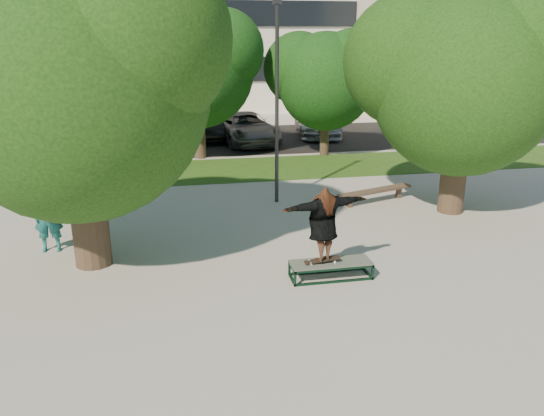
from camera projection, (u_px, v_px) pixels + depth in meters
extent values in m
plane|color=#A19E94|center=(277.00, 267.00, 12.32)|extent=(120.00, 120.00, 0.00)
cube|color=#184012|center=(254.00, 169.00, 21.36)|extent=(30.00, 4.00, 0.02)
cube|color=black|center=(215.00, 140.00, 27.25)|extent=(40.00, 8.00, 0.01)
cylinder|color=#38281E|center=(87.00, 199.00, 11.99)|extent=(0.84, 0.84, 3.20)
sphere|color=#13360E|center=(75.00, 88.00, 11.23)|extent=(5.80, 5.80, 5.80)
sphere|color=#13360E|center=(7.00, 51.00, 11.55)|extent=(4.35, 4.35, 4.35)
sphere|color=#13360E|center=(132.00, 37.00, 10.61)|extent=(4.06, 4.06, 4.06)
cylinder|color=#38281E|center=(455.00, 164.00, 15.74)|extent=(0.76, 0.76, 3.00)
sphere|color=#13360E|center=(463.00, 85.00, 15.04)|extent=(5.20, 5.20, 5.20)
sphere|color=#13360E|center=(411.00, 61.00, 15.33)|extent=(3.90, 3.90, 3.90)
sphere|color=#13360E|center=(516.00, 52.00, 14.48)|extent=(3.64, 3.64, 3.64)
cylinder|color=#38281E|center=(61.00, 134.00, 20.97)|extent=(0.44, 0.44, 2.80)
sphere|color=black|center=(55.00, 81.00, 20.33)|extent=(4.40, 4.40, 4.40)
sphere|color=black|center=(26.00, 66.00, 20.58)|extent=(3.30, 3.30, 3.30)
sphere|color=black|center=(78.00, 61.00, 19.86)|extent=(3.08, 3.08, 3.08)
cylinder|color=#38281E|center=(199.00, 124.00, 22.87)|extent=(0.50, 0.50, 3.00)
sphere|color=black|center=(197.00, 71.00, 22.18)|extent=(4.80, 4.80, 4.80)
sphere|color=black|center=(167.00, 55.00, 22.45)|extent=(3.60, 3.60, 3.60)
sphere|color=black|center=(223.00, 50.00, 21.67)|extent=(3.36, 3.36, 3.36)
cylinder|color=#38281E|center=(325.00, 126.00, 23.46)|extent=(0.40, 0.40, 2.60)
sphere|color=black|center=(326.00, 82.00, 22.87)|extent=(4.20, 4.20, 4.20)
sphere|color=black|center=(299.00, 69.00, 23.10)|extent=(3.15, 3.15, 3.15)
sphere|color=black|center=(351.00, 64.00, 22.42)|extent=(2.94, 2.94, 2.94)
cylinder|color=#2D2D30|center=(277.00, 108.00, 16.24)|extent=(0.12, 0.12, 6.00)
cube|color=#2D2D30|center=(277.00, 2.00, 15.29)|extent=(0.25, 0.15, 0.12)
cube|color=black|center=(170.00, 70.00, 34.30)|extent=(27.60, 0.12, 1.60)
cube|color=black|center=(167.00, 13.00, 33.22)|extent=(27.60, 0.12, 1.60)
cube|color=beige|center=(478.00, 54.00, 34.88)|extent=(15.00, 10.00, 8.00)
cube|color=#475147|center=(331.00, 263.00, 11.67)|extent=(1.80, 0.60, 0.03)
cylinder|color=white|center=(311.00, 264.00, 11.49)|extent=(0.06, 0.03, 0.06)
cylinder|color=white|center=(309.00, 261.00, 11.64)|extent=(0.06, 0.03, 0.06)
cylinder|color=white|center=(335.00, 262.00, 11.59)|extent=(0.06, 0.03, 0.06)
cylinder|color=white|center=(333.00, 259.00, 11.74)|extent=(0.06, 0.03, 0.06)
cube|color=black|center=(322.00, 260.00, 11.60)|extent=(0.78, 0.20, 0.10)
imported|color=brown|center=(323.00, 224.00, 11.34)|extent=(2.11, 1.03, 1.66)
imported|color=#1B6467|center=(48.00, 215.00, 12.96)|extent=(0.70, 0.47, 1.89)
cube|color=#4D3C2E|center=(350.00, 201.00, 16.56)|extent=(0.18, 0.18, 0.37)
cube|color=#4D3C2E|center=(399.00, 192.00, 17.52)|extent=(0.18, 0.18, 0.37)
cube|color=#4D3C2E|center=(375.00, 191.00, 16.97)|extent=(2.74, 1.25, 0.07)
imported|color=#B3B3B8|center=(58.00, 139.00, 23.75)|extent=(1.84, 4.28, 1.44)
imported|color=black|center=(204.00, 125.00, 27.40)|extent=(2.25, 4.68, 1.48)
imported|color=#5E5E63|center=(246.00, 128.00, 26.40)|extent=(3.18, 5.62, 1.48)
imported|color=#B6B5BA|center=(317.00, 121.00, 28.49)|extent=(2.81, 5.43, 1.50)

